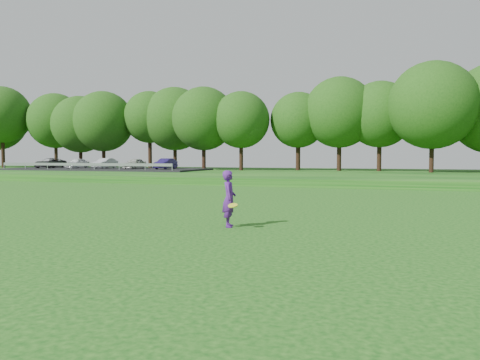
% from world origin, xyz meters
% --- Properties ---
extents(ground, '(140.00, 140.00, 0.00)m').
position_xyz_m(ground, '(0.00, 0.00, 0.00)').
color(ground, '#0C420F').
rests_on(ground, ground).
extents(berm, '(130.00, 30.00, 0.60)m').
position_xyz_m(berm, '(0.00, 34.00, 0.30)').
color(berm, '#0C420F').
rests_on(berm, ground).
extents(walking_path, '(130.00, 1.60, 0.04)m').
position_xyz_m(walking_path, '(0.00, 20.00, 0.02)').
color(walking_path, gray).
rests_on(walking_path, ground).
extents(treeline, '(104.00, 7.00, 15.00)m').
position_xyz_m(treeline, '(0.00, 38.00, 8.10)').
color(treeline, '#1B4710').
rests_on(treeline, berm).
extents(parking_lot, '(24.00, 9.00, 1.38)m').
position_xyz_m(parking_lot, '(-24.50, 32.80, 1.02)').
color(parking_lot, black).
rests_on(parking_lot, berm).
extents(woman, '(0.75, 0.98, 1.82)m').
position_xyz_m(woman, '(3.88, -0.11, 0.91)').
color(woman, '#511C7E').
rests_on(woman, ground).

